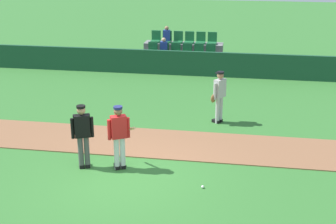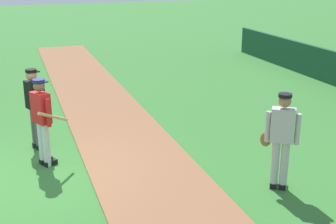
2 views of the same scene
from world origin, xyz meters
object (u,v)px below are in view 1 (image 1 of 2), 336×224
batter_red_jersey (119,135)px  baseball (203,187)px  runner_grey_jersey (219,95)px  umpire_home_plate (83,133)px

batter_red_jersey → baseball: size_ratio=23.78×
runner_grey_jersey → baseball: runner_grey_jersey is taller
batter_red_jersey → umpire_home_plate: size_ratio=1.00×
batter_red_jersey → baseball: 2.55m
batter_red_jersey → umpire_home_plate: (-0.96, -0.08, 0.03)m
umpire_home_plate → runner_grey_jersey: (3.33, 3.91, -0.04)m
runner_grey_jersey → baseball: bearing=-91.3°
batter_red_jersey → runner_grey_jersey: (2.36, 3.83, -0.01)m
umpire_home_plate → baseball: size_ratio=23.78×
runner_grey_jersey → baseball: 4.63m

